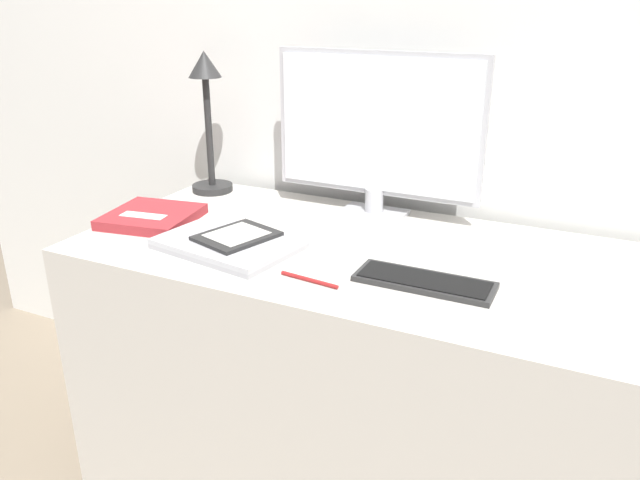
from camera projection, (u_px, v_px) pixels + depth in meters
The scene contains 9 objects.
wall_back at pixel (422, 35), 1.63m from camera, with size 3.60×0.05×2.40m.
desk at pixel (358, 381), 1.61m from camera, with size 1.36×0.66×0.74m.
monitor at pixel (377, 131), 1.62m from camera, with size 0.56×0.11×0.43m.
keyboard at pixel (424, 281), 1.29m from camera, with size 0.29×0.10×0.01m.
laptop at pixel (229, 243), 1.48m from camera, with size 0.34×0.27×0.02m.
ereader at pixel (237, 236), 1.48m from camera, with size 0.19×0.21×0.01m.
desk_lamp at pixel (207, 108), 1.82m from camera, with size 0.12×0.12×0.41m.
notebook at pixel (152, 217), 1.65m from camera, with size 0.25×0.25×0.03m.
pen at pixel (309, 280), 1.31m from camera, with size 0.14×0.02×0.01m.
Camera 1 is at (0.50, -1.09, 1.30)m, focal length 35.00 mm.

